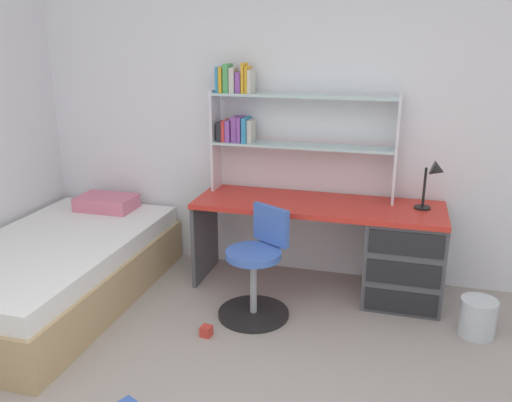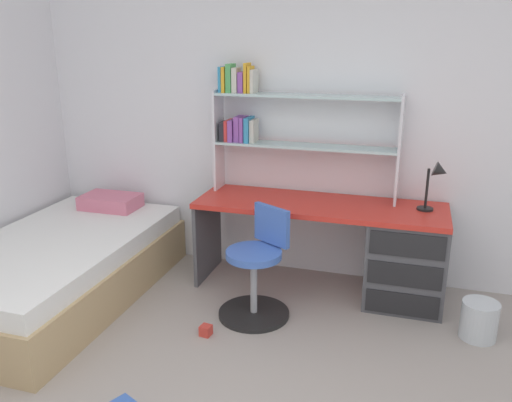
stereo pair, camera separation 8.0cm
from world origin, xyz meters
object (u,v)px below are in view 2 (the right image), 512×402
(desk_lamp, at_px, (437,179))
(swivel_chair, at_px, (257,274))
(waste_bin, at_px, (479,320))
(toy_block_red_2, at_px, (206,330))
(bed_platform, at_px, (59,268))
(desk, at_px, (383,249))
(bookshelf_hutch, at_px, (277,120))

(desk_lamp, xyz_separation_m, swivel_chair, (-1.19, -0.57, -0.66))
(waste_bin, relative_size, toy_block_red_2, 3.65)
(bed_platform, relative_size, waste_bin, 7.96)
(desk, relative_size, toy_block_red_2, 26.64)
(desk, xyz_separation_m, swivel_chair, (-0.85, -0.54, -0.08))
(bookshelf_hutch, bearing_deg, swivel_chair, -85.62)
(desk, bearing_deg, bed_platform, -163.23)
(waste_bin, bearing_deg, desk, 149.23)
(bookshelf_hutch, relative_size, waste_bin, 5.61)
(swivel_chair, xyz_separation_m, waste_bin, (1.53, 0.13, -0.19))
(desk_lamp, height_order, waste_bin, desk_lamp)
(desk, relative_size, waste_bin, 7.30)
(desk_lamp, relative_size, swivel_chair, 0.48)
(desk, relative_size, bed_platform, 0.92)
(toy_block_red_2, bearing_deg, desk_lamp, 33.62)
(swivel_chair, xyz_separation_m, toy_block_red_2, (-0.25, -0.38, -0.28))
(desk_lamp, xyz_separation_m, waste_bin, (0.34, -0.44, -0.85))
(toy_block_red_2, bearing_deg, waste_bin, 16.08)
(desk, height_order, swivel_chair, swivel_chair)
(waste_bin, bearing_deg, bookshelf_hutch, 159.33)
(desk, bearing_deg, desk_lamp, 6.08)
(desk_lamp, distance_m, bed_platform, 2.93)
(desk, bearing_deg, bookshelf_hutch, 167.99)
(bed_platform, bearing_deg, toy_block_red_2, -8.60)
(swivel_chair, bearing_deg, bookshelf_hutch, 94.38)
(bookshelf_hutch, bearing_deg, bed_platform, -148.53)
(swivel_chair, bearing_deg, bed_platform, -173.20)
(desk_lamp, bearing_deg, desk, -173.92)
(desk_lamp, bearing_deg, bookshelf_hutch, 172.82)
(bookshelf_hutch, xyz_separation_m, desk_lamp, (1.24, -0.16, -0.35))
(bookshelf_hutch, distance_m, bed_platform, 2.06)
(waste_bin, distance_m, toy_block_red_2, 1.85)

